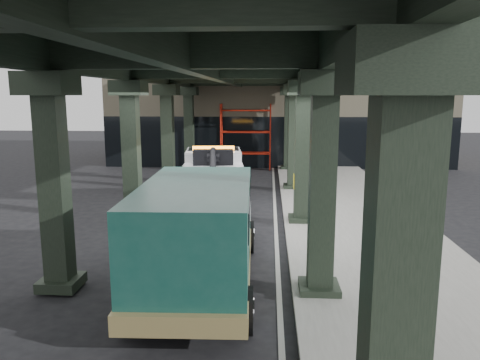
% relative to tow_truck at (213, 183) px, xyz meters
% --- Properties ---
extents(ground, '(90.00, 90.00, 0.00)m').
position_rel_tow_truck_xyz_m(ground, '(0.63, -2.99, -1.27)').
color(ground, black).
rests_on(ground, ground).
extents(sidewalk, '(5.00, 40.00, 0.15)m').
position_rel_tow_truck_xyz_m(sidewalk, '(5.13, -0.99, -1.19)').
color(sidewalk, gray).
rests_on(sidewalk, ground).
extents(lane_stripe, '(0.12, 38.00, 0.01)m').
position_rel_tow_truck_xyz_m(lane_stripe, '(2.33, -0.99, -1.26)').
color(lane_stripe, silver).
rests_on(lane_stripe, ground).
extents(viaduct, '(7.40, 32.00, 6.40)m').
position_rel_tow_truck_xyz_m(viaduct, '(0.23, -0.99, 4.19)').
color(viaduct, black).
rests_on(viaduct, ground).
extents(building, '(22.00, 10.00, 8.00)m').
position_rel_tow_truck_xyz_m(building, '(2.63, 17.01, 2.73)').
color(building, '#C6B793').
rests_on(building, ground).
extents(scaffolding, '(3.08, 0.88, 4.00)m').
position_rel_tow_truck_xyz_m(scaffolding, '(0.63, 11.66, 0.84)').
color(scaffolding, red).
rests_on(scaffolding, ground).
extents(tow_truck, '(3.03, 8.11, 2.60)m').
position_rel_tow_truck_xyz_m(tow_truck, '(0.00, 0.00, 0.00)').
color(tow_truck, black).
rests_on(tow_truck, ground).
extents(towed_van, '(2.74, 6.47, 2.59)m').
position_rel_tow_truck_xyz_m(towed_van, '(0.46, -6.76, 0.13)').
color(towed_van, '#13443B').
rests_on(towed_van, ground).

